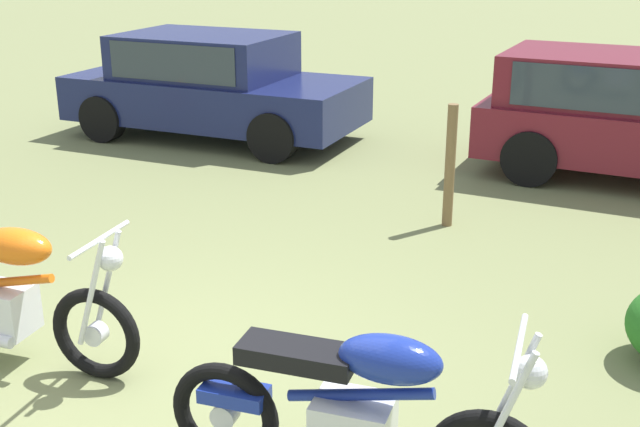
# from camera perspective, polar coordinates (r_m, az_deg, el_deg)

# --- Properties ---
(ground_plane) EXTENTS (120.00, 120.00, 0.00)m
(ground_plane) POSITION_cam_1_polar(r_m,az_deg,el_deg) (5.25, -11.29, -12.68)
(ground_plane) COLOR olive
(motorcycle_orange) EXTENTS (2.10, 0.64, 1.02)m
(motorcycle_orange) POSITION_cam_1_polar(r_m,az_deg,el_deg) (5.73, -21.80, -5.39)
(motorcycle_orange) COLOR black
(motorcycle_orange) RESTS_ON ground
(motorcycle_blue) EXTENTS (2.01, 0.64, 1.02)m
(motorcycle_blue) POSITION_cam_1_polar(r_m,az_deg,el_deg) (4.16, 2.46, -13.93)
(motorcycle_blue) COLOR black
(motorcycle_blue) RESTS_ON ground
(car_navy) EXTENTS (4.04, 1.91, 1.43)m
(car_navy) POSITION_cam_1_polar(r_m,az_deg,el_deg) (11.32, -7.80, 9.35)
(car_navy) COLOR #161E4C
(car_navy) RESTS_ON ground
(fence_post_wooden) EXTENTS (0.10, 0.10, 1.22)m
(fence_post_wooden) POSITION_cam_1_polar(r_m,az_deg,el_deg) (7.86, 9.23, 3.35)
(fence_post_wooden) COLOR brown
(fence_post_wooden) RESTS_ON ground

